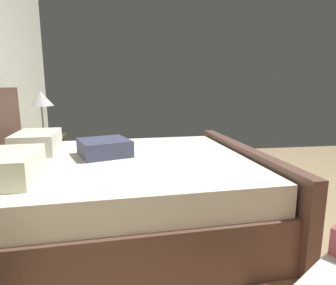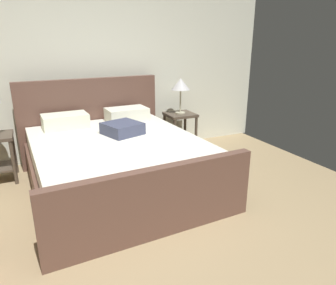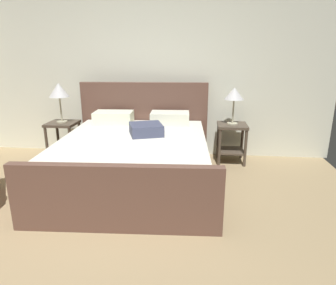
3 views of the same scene
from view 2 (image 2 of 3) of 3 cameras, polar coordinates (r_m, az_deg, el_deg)
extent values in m
cube|color=#9D865F|center=(2.63, 1.31, -22.02)|extent=(5.60, 5.63, 0.02)
cube|color=silver|center=(4.78, -14.08, 13.39)|extent=(5.72, 0.12, 2.67)
cube|color=brown|center=(3.74, -9.28, -5.51)|extent=(1.98, 2.19, 0.40)
cube|color=brown|center=(4.62, -13.88, 4.02)|extent=(1.99, 0.21, 1.20)
cube|color=brown|center=(2.76, -2.03, -11.12)|extent=(1.99, 0.21, 0.67)
cube|color=silver|center=(3.63, -9.53, -1.02)|extent=(1.89, 2.12, 0.22)
cube|color=#E6ECCD|center=(4.21, -18.43, 3.78)|extent=(0.58, 0.39, 0.18)
cube|color=silver|center=(4.40, -7.61, 5.18)|extent=(0.58, 0.39, 0.18)
cube|color=#404560|center=(3.76, -8.42, 2.58)|extent=(0.51, 0.51, 0.14)
cube|color=#483C31|center=(4.93, 2.27, 5.18)|extent=(0.44, 0.44, 0.04)
cube|color=#483C31|center=(5.04, 2.22, 0.74)|extent=(0.40, 0.40, 0.02)
cylinder|color=#483C31|center=(4.77, 1.20, 0.98)|extent=(0.04, 0.04, 0.56)
cylinder|color=#483C31|center=(4.93, 5.19, 1.52)|extent=(0.04, 0.04, 0.56)
cylinder|color=#483C31|center=(5.10, -0.64, 2.13)|extent=(0.04, 0.04, 0.56)
cylinder|color=#483C31|center=(5.26, 3.16, 2.60)|extent=(0.04, 0.04, 0.56)
cylinder|color=#B7B293|center=(4.93, 2.28, 5.52)|extent=(0.16, 0.16, 0.02)
cylinder|color=#B7B293|center=(4.89, 2.30, 7.66)|extent=(0.02, 0.02, 0.36)
cone|color=silver|center=(4.85, 2.34, 10.75)|extent=(0.29, 0.29, 0.18)
cylinder|color=#483C31|center=(4.22, -26.61, -3.36)|extent=(0.04, 0.04, 0.56)
cylinder|color=#483C31|center=(4.58, -26.52, -1.74)|extent=(0.04, 0.04, 0.56)
camera|label=1|loc=(3.70, -49.38, 4.75)|focal=31.29mm
camera|label=3|loc=(1.67, 73.64, 3.42)|focal=32.21mm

